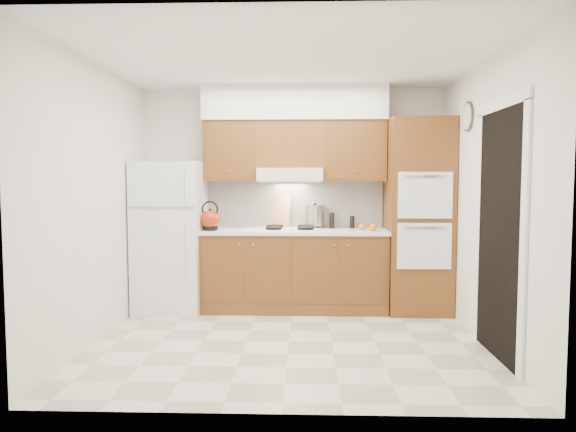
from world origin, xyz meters
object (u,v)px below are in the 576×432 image
object	(u,v)px
fridge	(171,237)
kettle	(210,220)
oven_cabinet	(418,216)
stock_pot	(315,216)

from	to	relation	value
fridge	kettle	bearing A→B (deg)	-9.06
fridge	kettle	size ratio (longest dim) A/B	7.68
oven_cabinet	kettle	distance (m)	2.37
stock_pot	fridge	bearing A→B (deg)	-171.24
kettle	stock_pot	distance (m)	1.24
fridge	kettle	xyz separation A→B (m)	(0.47, -0.08, 0.20)
fridge	stock_pot	size ratio (longest dim) A/B	7.30
oven_cabinet	fridge	bearing A→B (deg)	-179.30
stock_pot	kettle	bearing A→B (deg)	-164.44
oven_cabinet	stock_pot	bearing A→B (deg)	169.26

